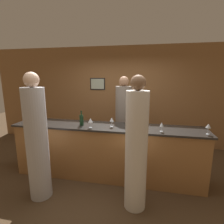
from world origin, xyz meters
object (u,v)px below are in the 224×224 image
at_px(guest_0, 136,149).
at_px(guest_1, 37,142).
at_px(wine_bottle_0, 82,120).
at_px(bartender, 123,122).

bearing_deg(guest_0, guest_1, -177.55).
distance_m(guest_0, wine_bottle_0, 1.30).
relative_size(bartender, guest_0, 0.99).
relative_size(bartender, wine_bottle_0, 6.95).
bearing_deg(bartender, guest_0, 104.61).
bearing_deg(wine_bottle_0, guest_0, -31.65).
height_order(bartender, wine_bottle_0, bartender).
distance_m(bartender, guest_0, 1.58).
relative_size(guest_0, guest_1, 0.98).
bearing_deg(guest_0, wine_bottle_0, 148.35).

